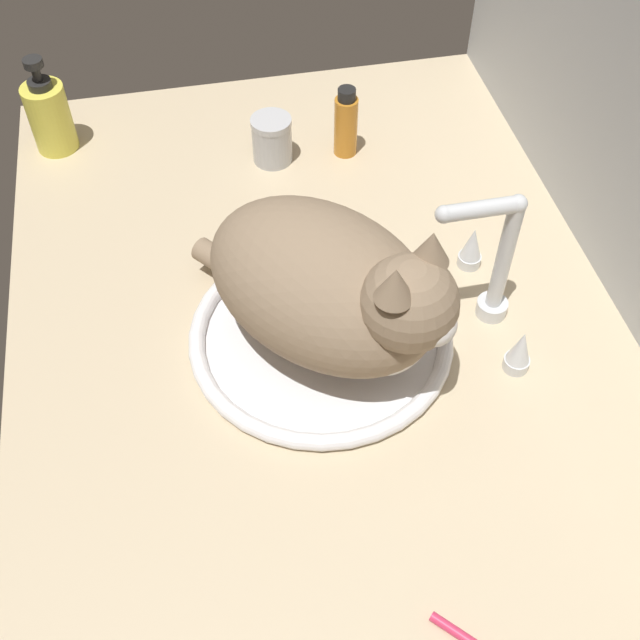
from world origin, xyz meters
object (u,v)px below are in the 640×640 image
(sink_basin, at_px, (320,336))
(metal_jar, at_px, (275,139))
(cat, at_px, (334,289))
(amber_bottle, at_px, (346,124))
(soap_pump_bottle, at_px, (49,116))
(faucet, at_px, (494,272))

(sink_basin, height_order, metal_jar, metal_jar)
(cat, height_order, amber_bottle, cat)
(cat, relative_size, soap_pump_bottle, 2.31)
(faucet, height_order, amber_bottle, faucet)
(sink_basin, bearing_deg, cat, 39.84)
(faucet, height_order, metal_jar, faucet)
(metal_jar, xyz_separation_m, amber_bottle, (0.01, 0.11, 0.02))
(sink_basin, distance_m, faucet, 0.23)
(sink_basin, xyz_separation_m, soap_pump_bottle, (-0.47, -0.33, 0.05))
(faucet, bearing_deg, sink_basin, -90.00)
(amber_bottle, bearing_deg, cat, -15.13)
(soap_pump_bottle, bearing_deg, metal_jar, 73.31)
(metal_jar, distance_m, amber_bottle, 0.11)
(faucet, relative_size, cat, 0.59)
(cat, xyz_separation_m, soap_pump_bottle, (-0.48, -0.34, -0.05))
(sink_basin, bearing_deg, soap_pump_bottle, -145.12)
(sink_basin, bearing_deg, metal_jar, 179.10)
(sink_basin, distance_m, amber_bottle, 0.38)
(sink_basin, height_order, soap_pump_bottle, soap_pump_bottle)
(cat, height_order, soap_pump_bottle, cat)
(metal_jar, xyz_separation_m, soap_pump_bottle, (-0.10, -0.33, 0.02))
(amber_bottle, bearing_deg, faucet, 15.85)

